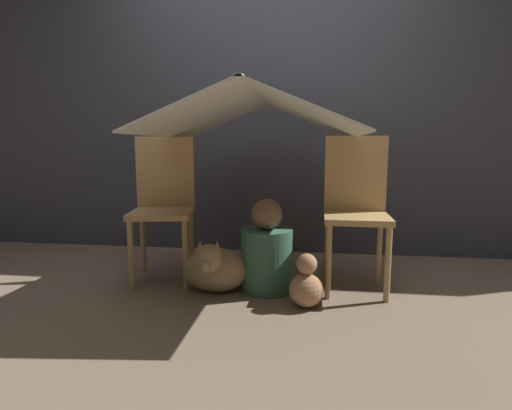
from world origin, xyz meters
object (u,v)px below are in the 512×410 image
person_front (267,253)px  dog (214,268)px  chair_right (356,205)px  chair_left (164,202)px

person_front → dog: person_front is taller
person_front → chair_right: bearing=14.2°
chair_left → chair_right: bearing=-10.7°
chair_left → dog: bearing=-41.5°
chair_right → person_front: bearing=-164.6°
dog → chair_right: bearing=15.5°
chair_right → dog: (-0.86, -0.24, -0.37)m
chair_right → dog: bearing=-163.3°
chair_left → dog: chair_left is taller
chair_left → dog: 0.59m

